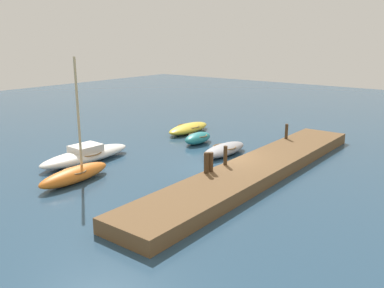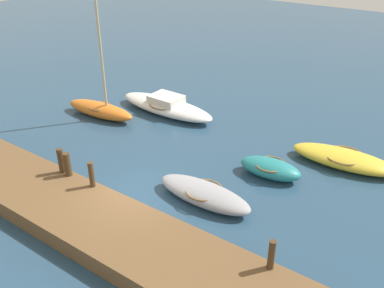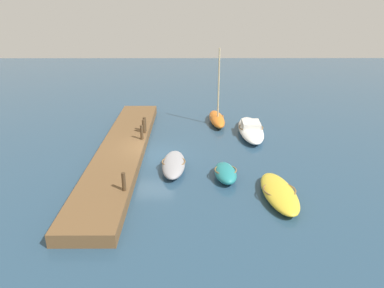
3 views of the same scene
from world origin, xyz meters
TOP-DOWN VIEW (x-y plane):
  - ground_plane at (0.00, 0.00)m, footprint 84.00×84.00m
  - dock_platform at (0.00, -2.07)m, footprint 19.10×2.82m
  - rowboat_orange at (-6.50, 4.51)m, footprint 4.24×1.43m
  - dinghy_teal at (3.36, 4.33)m, footprint 2.61×1.38m
  - motorboat_white at (-3.96, 6.88)m, footprint 5.92×1.93m
  - rowboat_yellow at (5.54, 6.87)m, footprint 4.45×1.84m
  - rowboat_grey at (2.11, 1.37)m, footprint 3.87×1.43m
  - mooring_post_west at (-2.91, -0.91)m, footprint 0.24×0.24m
  - mooring_post_mid_west at (-2.55, -0.91)m, footprint 0.26×0.26m
  - mooring_post_mid_east at (-1.25, -0.91)m, footprint 0.20×0.20m
  - mooring_post_east at (5.83, -0.91)m, footprint 0.20×0.20m

SIDE VIEW (x-z plane):
  - ground_plane at x=0.00m, z-range 0.00..0.00m
  - dock_platform at x=0.00m, z-range 0.00..0.64m
  - rowboat_yellow at x=5.54m, z-range 0.01..0.65m
  - rowboat_grey at x=2.11m, z-range 0.01..0.67m
  - dinghy_teal at x=3.36m, z-range 0.01..0.74m
  - motorboat_white at x=-3.96m, z-range -0.09..0.90m
  - rowboat_orange at x=-6.50m, z-range -2.60..3.50m
  - mooring_post_mid_west at x=-2.55m, z-range 0.64..1.59m
  - mooring_post_east at x=5.83m, z-range 0.64..1.60m
  - mooring_post_mid_east at x=-1.25m, z-range 0.64..1.64m
  - mooring_post_west at x=-2.91m, z-range 0.64..1.66m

